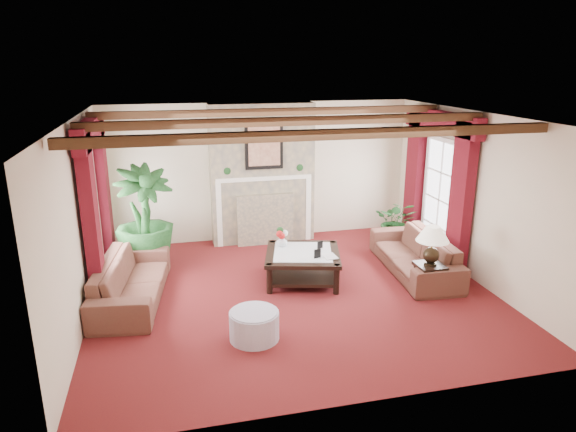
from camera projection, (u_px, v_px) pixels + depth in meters
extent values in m
plane|color=#4C0D14|center=(294.00, 293.00, 7.95)|extent=(6.00, 6.00, 0.00)
plane|color=white|center=(295.00, 117.00, 7.17)|extent=(6.00, 6.00, 0.00)
cube|color=beige|center=(260.00, 172.00, 10.12)|extent=(6.00, 0.02, 2.70)
cube|color=beige|center=(78.00, 224.00, 6.89)|extent=(0.02, 5.50, 2.70)
cube|color=beige|center=(475.00, 197.00, 8.23)|extent=(0.02, 5.50, 2.70)
imported|color=#390F18|center=(131.00, 273.00, 7.61)|extent=(2.38, 1.22, 0.87)
imported|color=#390F18|center=(415.00, 248.00, 8.64)|extent=(2.30, 0.96, 0.86)
imported|color=black|center=(146.00, 239.00, 8.85)|extent=(2.22, 2.46, 0.99)
imported|color=black|center=(396.00, 226.00, 10.03)|extent=(1.55, 1.57, 0.69)
cylinder|color=#9E9BAF|center=(254.00, 326.00, 6.60)|extent=(0.64, 0.64, 0.38)
imported|color=silver|center=(282.00, 241.00, 8.53)|extent=(0.23, 0.24, 0.19)
imported|color=black|center=(324.00, 250.00, 8.02)|extent=(0.21, 0.05, 0.28)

